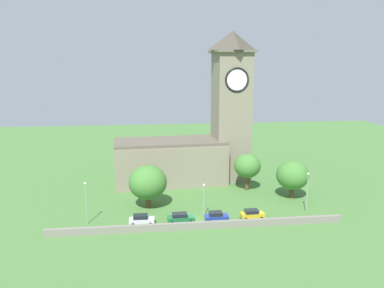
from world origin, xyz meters
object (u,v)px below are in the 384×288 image
church (196,138)px  streetlamp_central (308,186)px  tree_riverside_west (148,182)px  car_white (142,220)px  streetlamp_west_end (86,197)px  car_green (181,218)px  car_yellow (252,214)px  car_blue (216,216)px  tree_churchyard (292,175)px  streetlamp_west_mid (204,195)px  tree_by_tower (247,166)px

church → streetlamp_central: 29.64m
church → tree_riverside_west: size_ratio=4.16×
church → tree_riverside_west: bearing=-124.5°
car_white → streetlamp_west_end: size_ratio=0.58×
church → car_green: size_ratio=7.34×
church → streetlamp_central: bearing=-52.0°
church → car_yellow: (6.97, -24.86, -9.53)m
car_blue → car_white: bearing=179.3°
church → streetlamp_west_end: church is taller
car_yellow → tree_churchyard: size_ratio=0.54×
car_white → car_green: (6.84, 0.23, -0.06)m
tree_riverside_west → car_green: bearing=-54.8°
car_white → car_yellow: size_ratio=1.04×
streetlamp_west_mid → tree_by_tower: size_ratio=0.79×
church → car_white: (-12.82, -24.97, -9.50)m
car_yellow → streetlamp_west_mid: 9.40m
car_white → tree_churchyard: tree_churchyard is taller
tree_by_tower → tree_churchyard: (7.90, -6.29, -0.56)m
streetlamp_central → tree_churchyard: bearing=88.4°
car_yellow → streetlamp_west_mid: bearing=169.7°
streetlamp_west_end → tree_riverside_west: bearing=32.1°
tree_riverside_west → tree_churchyard: tree_riverside_west is taller
car_white → streetlamp_central: bearing=3.7°
church → tree_by_tower: 14.36m
car_white → car_blue: (13.17, -0.16, -0.02)m
church → streetlamp_central: (17.97, -22.97, -5.33)m
car_blue → car_yellow: 6.62m
streetlamp_central → tree_riverside_west: bearing=168.3°
streetlamp_west_mid → tree_churchyard: bearing=22.7°
car_white → streetlamp_central: size_ratio=0.57×
church → car_white: bearing=-117.2°
church → car_yellow: bearing=-74.3°
car_blue → church: bearing=90.8°
car_white → tree_churchyard: bearing=17.8°
tree_riverside_west → car_yellow: bearing=-23.4°
church → streetlamp_central: church is taller
car_yellow → streetlamp_central: bearing=9.8°
car_white → streetlamp_west_end: (-9.43, 1.44, 4.10)m
tree_churchyard → streetlamp_west_mid: bearing=-157.3°
car_green → tree_riverside_west: tree_riverside_west is taller
church → streetlamp_west_end: 32.83m
car_blue → car_yellow: size_ratio=0.97×
car_yellow → tree_by_tower: 17.10m
streetlamp_central → tree_churchyard: tree_churchyard is taller
tree_riverside_west → tree_churchyard: (29.76, 1.82, -0.15)m
streetlamp_west_mid → tree_by_tower: tree_by_tower is taller
car_green → streetlamp_central: size_ratio=0.61×
car_white → streetlamp_west_end: bearing=171.3°
car_green → tree_riverside_west: size_ratio=0.57×
car_blue → streetlamp_west_end: streetlamp_west_end is taller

